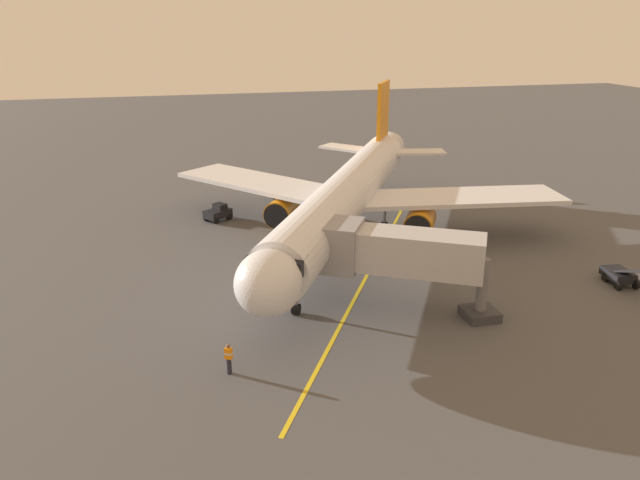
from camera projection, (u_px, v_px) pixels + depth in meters
name	position (u px, v px, depth m)	size (l,w,h in m)	color
ground_plane	(368.00, 239.00, 51.24)	(220.00, 220.00, 0.00)	#4C4C4F
apron_lead_in_line	(370.00, 270.00, 45.03)	(0.24, 40.00, 0.01)	yellow
airplane	(348.00, 195.00, 49.40)	(30.83, 36.52, 11.50)	silver
jet_bridge	(391.00, 252.00, 37.89)	(10.79, 7.73, 5.40)	#B7B7BC
ground_crew_marshaller	(229.00, 358.00, 31.55)	(0.47, 0.42, 1.71)	#23232D
tug_near_nose	(218.00, 213.00, 55.94)	(2.74, 2.55, 1.50)	black
belt_loader_portside	(282.00, 190.00, 63.44)	(2.68, 4.71, 2.32)	#2D3899
belt_loader_starboard_side	(621.00, 275.00, 42.31)	(1.81, 4.68, 2.32)	black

